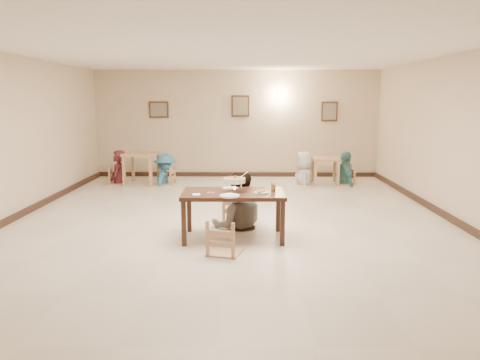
{
  "coord_description": "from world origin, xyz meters",
  "views": [
    {
      "loc": [
        0.26,
        -8.3,
        2.18
      ],
      "look_at": [
        0.16,
        -0.69,
        0.87
      ],
      "focal_mm": 35.0,
      "sensor_mm": 36.0,
      "label": 1
    }
  ],
  "objects_px": {
    "chair_near": "(225,221)",
    "chair_far": "(238,196)",
    "bg_chair_lr": "(165,167)",
    "bg_diner_b": "(165,153)",
    "main_diner": "(238,172)",
    "bg_diner_d": "(346,151)",
    "curry_warmer": "(235,180)",
    "bg_table_right": "(325,163)",
    "main_table": "(233,197)",
    "bg_table_left": "(141,158)",
    "bg_diner_a": "(117,150)",
    "bg_diner_c": "(305,151)",
    "bg_chair_rr": "(346,167)",
    "bg_chair_rl": "(304,167)",
    "drink_glass": "(273,187)",
    "bg_chair_ll": "(118,166)"
  },
  "relations": [
    {
      "from": "main_diner",
      "to": "bg_diner_d",
      "type": "distance_m",
      "value": 5.05
    },
    {
      "from": "chair_far",
      "to": "bg_diner_b",
      "type": "relative_size",
      "value": 0.66
    },
    {
      "from": "bg_diner_c",
      "to": "bg_diner_a",
      "type": "bearing_deg",
      "value": -85.65
    },
    {
      "from": "chair_near",
      "to": "main_diner",
      "type": "height_order",
      "value": "main_diner"
    },
    {
      "from": "bg_chair_rr",
      "to": "bg_diner_d",
      "type": "distance_m",
      "value": 0.4
    },
    {
      "from": "chair_far",
      "to": "bg_diner_d",
      "type": "height_order",
      "value": "bg_diner_d"
    },
    {
      "from": "main_diner",
      "to": "bg_chair_lr",
      "type": "height_order",
      "value": "main_diner"
    },
    {
      "from": "chair_near",
      "to": "bg_diner_c",
      "type": "relative_size",
      "value": 0.57
    },
    {
      "from": "bg_table_right",
      "to": "curry_warmer",
      "type": "bearing_deg",
      "value": -114.83
    },
    {
      "from": "curry_warmer",
      "to": "bg_diner_c",
      "type": "distance_m",
      "value": 5.21
    },
    {
      "from": "bg_table_right",
      "to": "bg_chair_rr",
      "type": "xyz_separation_m",
      "value": [
        0.54,
        0.03,
        -0.11
      ]
    },
    {
      "from": "main_diner",
      "to": "bg_chair_rr",
      "type": "height_order",
      "value": "main_diner"
    },
    {
      "from": "bg_diner_a",
      "to": "main_table",
      "type": "bearing_deg",
      "value": 30.28
    },
    {
      "from": "main_table",
      "to": "bg_table_right",
      "type": "relative_size",
      "value": 2.26
    },
    {
      "from": "chair_near",
      "to": "chair_far",
      "type": "bearing_deg",
      "value": -81.47
    },
    {
      "from": "curry_warmer",
      "to": "bg_table_right",
      "type": "distance_m",
      "value": 5.37
    },
    {
      "from": "main_table",
      "to": "bg_diner_b",
      "type": "bearing_deg",
      "value": 110.5
    },
    {
      "from": "bg_chair_rr",
      "to": "bg_diner_c",
      "type": "bearing_deg",
      "value": -93.72
    },
    {
      "from": "chair_far",
      "to": "bg_diner_b",
      "type": "height_order",
      "value": "bg_diner_b"
    },
    {
      "from": "curry_warmer",
      "to": "bg_table_right",
      "type": "relative_size",
      "value": 0.53
    },
    {
      "from": "drink_glass",
      "to": "bg_chair_rr",
      "type": "bearing_deg",
      "value": 65.8
    },
    {
      "from": "chair_near",
      "to": "bg_diner_b",
      "type": "height_order",
      "value": "bg_diner_b"
    },
    {
      "from": "main_diner",
      "to": "bg_diner_a",
      "type": "bearing_deg",
      "value": -57.66
    },
    {
      "from": "chair_near",
      "to": "bg_diner_d",
      "type": "relative_size",
      "value": 0.56
    },
    {
      "from": "bg_diner_b",
      "to": "bg_diner_d",
      "type": "bearing_deg",
      "value": -85.82
    },
    {
      "from": "bg_chair_lr",
      "to": "bg_diner_b",
      "type": "bearing_deg",
      "value": -169.63
    },
    {
      "from": "drink_glass",
      "to": "bg_chair_ll",
      "type": "relative_size",
      "value": 0.15
    },
    {
      "from": "bg_table_left",
      "to": "bg_chair_rl",
      "type": "bearing_deg",
      "value": 1.42
    },
    {
      "from": "bg_diner_b",
      "to": "bg_chair_ll",
      "type": "bearing_deg",
      "value": 92.42
    },
    {
      "from": "curry_warmer",
      "to": "bg_diner_d",
      "type": "xyz_separation_m",
      "value": [
        2.78,
        4.89,
        -0.07
      ]
    },
    {
      "from": "curry_warmer",
      "to": "bg_table_right",
      "type": "height_order",
      "value": "curry_warmer"
    },
    {
      "from": "bg_table_left",
      "to": "bg_diner_a",
      "type": "bearing_deg",
      "value": 177.95
    },
    {
      "from": "bg_table_left",
      "to": "bg_diner_c",
      "type": "bearing_deg",
      "value": 1.42
    },
    {
      "from": "main_diner",
      "to": "curry_warmer",
      "type": "height_order",
      "value": "main_diner"
    },
    {
      "from": "chair_near",
      "to": "drink_glass",
      "type": "bearing_deg",
      "value": -116.67
    },
    {
      "from": "bg_chair_rl",
      "to": "drink_glass",
      "type": "bearing_deg",
      "value": 170.12
    },
    {
      "from": "main_diner",
      "to": "bg_diner_b",
      "type": "distance_m",
      "value": 4.61
    },
    {
      "from": "curry_warmer",
      "to": "bg_chair_rr",
      "type": "height_order",
      "value": "curry_warmer"
    },
    {
      "from": "bg_chair_lr",
      "to": "bg_diner_c",
      "type": "relative_size",
      "value": 0.53
    },
    {
      "from": "bg_diner_b",
      "to": "bg_diner_d",
      "type": "height_order",
      "value": "bg_diner_d"
    },
    {
      "from": "bg_table_right",
      "to": "bg_diner_c",
      "type": "bearing_deg",
      "value": 173.99
    },
    {
      "from": "bg_table_right",
      "to": "bg_chair_rr",
      "type": "distance_m",
      "value": 0.55
    },
    {
      "from": "main_table",
      "to": "bg_diner_a",
      "type": "distance_m",
      "value": 5.8
    },
    {
      "from": "drink_glass",
      "to": "bg_table_left",
      "type": "distance_m",
      "value": 5.71
    },
    {
      "from": "bg_diner_a",
      "to": "bg_diner_c",
      "type": "xyz_separation_m",
      "value": [
        4.89,
        0.08,
        -0.03
      ]
    },
    {
      "from": "bg_table_left",
      "to": "bg_diner_d",
      "type": "relative_size",
      "value": 0.52
    },
    {
      "from": "chair_far",
      "to": "bg_diner_c",
      "type": "bearing_deg",
      "value": 51.28
    },
    {
      "from": "main_table",
      "to": "curry_warmer",
      "type": "height_order",
      "value": "curry_warmer"
    },
    {
      "from": "bg_chair_rl",
      "to": "bg_chair_rr",
      "type": "height_order",
      "value": "bg_chair_rr"
    },
    {
      "from": "drink_glass",
      "to": "bg_chair_lr",
      "type": "distance_m",
      "value": 5.4
    }
  ]
}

